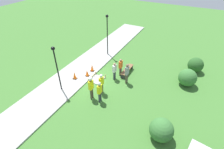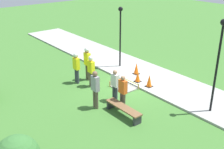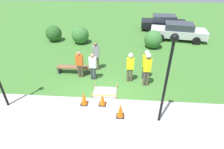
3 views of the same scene
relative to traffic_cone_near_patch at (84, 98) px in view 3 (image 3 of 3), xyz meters
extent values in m
plane|color=#3D702D|center=(0.87, 0.48, -0.44)|extent=(60.00, 60.00, 0.00)
cube|color=#9E9E99|center=(0.87, -1.09, -0.39)|extent=(28.00, 3.14, 0.10)
cube|color=gray|center=(0.85, 1.03, -0.41)|extent=(1.21, 0.99, 0.06)
cube|color=tan|center=(0.25, 0.54, -0.28)|extent=(0.05, 0.05, 0.32)
cube|color=tan|center=(1.46, 0.54, -0.28)|extent=(0.05, 0.05, 0.32)
cube|color=tan|center=(0.25, 1.53, -0.28)|extent=(0.05, 0.05, 0.32)
cube|color=tan|center=(1.46, 1.53, -0.28)|extent=(0.05, 0.05, 0.32)
cube|color=yellow|center=(0.85, 0.54, -0.20)|extent=(1.21, 0.00, 0.04)
cube|color=black|center=(0.00, 0.00, -0.32)|extent=(0.34, 0.34, 0.02)
cone|color=orange|center=(0.00, 0.00, 0.02)|extent=(0.29, 0.29, 0.66)
cube|color=black|center=(0.85, 0.03, -0.32)|extent=(0.34, 0.34, 0.02)
cone|color=orange|center=(0.85, 0.03, -0.03)|extent=(0.29, 0.29, 0.56)
cube|color=black|center=(1.71, -0.67, -0.32)|extent=(0.34, 0.34, 0.02)
cone|color=orange|center=(1.71, -0.67, 0.02)|extent=(0.29, 0.29, 0.66)
cube|color=#2D2D33|center=(-2.17, 2.93, -0.24)|extent=(0.12, 0.40, 0.39)
cube|color=#2D2D33|center=(-0.39, 2.93, -0.24)|extent=(0.12, 0.40, 0.39)
cube|color=brown|center=(-1.28, 2.93, -0.02)|extent=(1.98, 0.44, 0.06)
cylinder|color=brown|center=(2.03, 2.27, -0.03)|extent=(0.14, 0.14, 0.81)
cylinder|color=brown|center=(2.21, 2.27, -0.03)|extent=(0.14, 0.14, 0.81)
cube|color=yellow|center=(2.12, 2.27, 0.70)|extent=(0.40, 0.22, 0.64)
sphere|color=tan|center=(2.12, 2.27, 1.13)|extent=(0.22, 0.22, 0.22)
sphere|color=white|center=(2.12, 2.27, 1.19)|extent=(0.25, 0.25, 0.25)
cylinder|color=#383D47|center=(2.92, 2.64, -0.02)|extent=(0.14, 0.14, 0.82)
cylinder|color=#383D47|center=(3.10, 2.64, -0.02)|extent=(0.14, 0.14, 0.82)
cube|color=yellow|center=(3.01, 2.64, 0.71)|extent=(0.40, 0.22, 0.65)
sphere|color=#A37A5B|center=(3.01, 2.64, 1.15)|extent=(0.22, 0.22, 0.22)
sphere|color=white|center=(3.01, 2.64, 1.21)|extent=(0.26, 0.26, 0.26)
cylinder|color=brown|center=(2.91, 1.92, 0.01)|extent=(0.14, 0.14, 0.90)
cylinder|color=brown|center=(3.09, 1.92, 0.01)|extent=(0.14, 0.14, 0.90)
cube|color=yellow|center=(3.00, 1.92, 0.82)|extent=(0.40, 0.22, 0.71)
sphere|color=brown|center=(3.00, 1.92, 1.30)|extent=(0.24, 0.24, 0.24)
sphere|color=white|center=(3.00, 1.92, 1.37)|extent=(0.28, 0.28, 0.28)
cylinder|color=brown|center=(-0.84, 2.51, -0.04)|extent=(0.14, 0.14, 0.80)
cylinder|color=brown|center=(-0.66, 2.51, -0.04)|extent=(0.14, 0.14, 0.80)
cube|color=#E55B1E|center=(-0.75, 2.51, 0.67)|extent=(0.40, 0.22, 0.63)
sphere|color=#A37A5B|center=(-0.75, 2.51, 1.10)|extent=(0.22, 0.22, 0.22)
cylinder|color=#383D47|center=(-0.04, 2.32, -0.04)|extent=(0.14, 0.14, 0.79)
cylinder|color=#383D47|center=(0.14, 2.32, -0.04)|extent=(0.14, 0.14, 0.79)
cube|color=silver|center=(0.05, 2.32, 0.66)|extent=(0.40, 0.22, 0.62)
sphere|color=#A37A5B|center=(0.05, 2.32, 1.08)|extent=(0.21, 0.21, 0.21)
cylinder|color=brown|center=(-0.03, 3.47, 0.01)|extent=(0.14, 0.14, 0.90)
cylinder|color=brown|center=(0.15, 3.47, 0.01)|extent=(0.14, 0.14, 0.90)
cube|color=gray|center=(0.06, 3.47, 0.81)|extent=(0.40, 0.22, 0.71)
sphere|color=brown|center=(0.06, 3.47, 1.29)|extent=(0.24, 0.24, 0.24)
cylinder|color=black|center=(3.33, -0.76, 1.41)|extent=(0.10, 0.10, 3.49)
sphere|color=black|center=(3.33, -0.76, 3.25)|extent=(0.28, 0.28, 0.28)
cube|color=black|center=(5.70, 12.38, 0.20)|extent=(4.64, 2.32, 0.65)
cube|color=#2D333D|center=(5.70, 12.38, 0.80)|extent=(2.37, 1.92, 0.55)
cylinder|color=black|center=(7.17, 13.27, -0.13)|extent=(0.64, 0.28, 0.62)
cylinder|color=black|center=(7.02, 11.28, -0.13)|extent=(0.64, 0.28, 0.62)
cylinder|color=black|center=(4.38, 13.47, -0.13)|extent=(0.64, 0.28, 0.62)
cylinder|color=black|center=(4.24, 11.48, -0.13)|extent=(0.64, 0.28, 0.62)
cube|color=#BCBCC1|center=(6.51, 9.58, 0.20)|extent=(5.00, 2.66, 0.62)
cube|color=#2D333D|center=(6.51, 9.58, 0.77)|extent=(2.62, 2.05, 0.53)
cylinder|color=black|center=(8.11, 10.29, -0.11)|extent=(0.67, 0.34, 0.64)
cylinder|color=black|center=(7.81, 8.40, -0.11)|extent=(0.67, 0.34, 0.64)
cylinder|color=black|center=(5.21, 10.76, -0.11)|extent=(0.67, 0.34, 0.64)
cylinder|color=black|center=(4.90, 8.87, -0.11)|extent=(0.67, 0.34, 0.64)
sphere|color=#387033|center=(-2.01, 7.95, 0.29)|extent=(1.45, 1.45, 1.45)
sphere|color=#285623|center=(-4.46, 8.30, 0.25)|extent=(1.37, 1.37, 1.37)
sphere|color=#387033|center=(4.02, 7.39, 0.27)|extent=(1.42, 1.42, 1.42)
camera|label=1|loc=(10.99, 7.84, 8.67)|focal=28.00mm
camera|label=2|loc=(-9.41, 10.06, 6.10)|focal=45.00mm
camera|label=3|loc=(1.77, -6.17, 5.11)|focal=28.00mm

